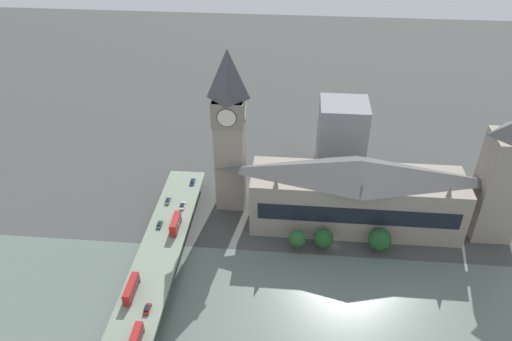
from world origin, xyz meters
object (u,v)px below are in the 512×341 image
object	(u,v)px
car_southbound_mid	(160,224)
car_southbound_extra	(147,309)
double_decker_bus_mid	(175,223)
car_northbound_mid	(193,182)
clock_tower	(230,129)
double_decker_bus_rear	(135,340)
car_southbound_lead	(182,206)
parliament_hall	(356,194)
road_bridge	(147,288)
victoria_tower	(502,180)
car_northbound_tail	(168,201)
double_decker_bus_lead	(131,288)

from	to	relation	value
car_southbound_mid	car_southbound_extra	world-z (taller)	car_southbound_extra
double_decker_bus_mid	car_northbound_mid	size ratio (longest dim) A/B	2.23
clock_tower	car_southbound_extra	world-z (taller)	clock_tower
double_decker_bus_rear	car_southbound_lead	world-z (taller)	double_decker_bus_rear
parliament_hall	clock_tower	distance (m)	57.12
parliament_hall	road_bridge	distance (m)	88.13
victoria_tower	car_southbound_lead	size ratio (longest dim) A/B	11.87
parliament_hall	car_northbound_tail	distance (m)	78.00
double_decker_bus_rear	car_southbound_lead	bearing A→B (deg)	0.18
car_southbound_extra	car_southbound_lead	bearing A→B (deg)	0.07
parliament_hall	car_northbound_mid	xyz separation A→B (m)	(14.16, 69.91, -8.45)
victoria_tower	car_southbound_lead	world-z (taller)	victoria_tower
parliament_hall	car_northbound_tail	xyz separation A→B (m)	(-0.45, 77.54, -8.41)
double_decker_bus_mid	car_southbound_lead	xyz separation A→B (m)	(13.71, 0.35, -2.10)
victoria_tower	car_southbound_lead	xyz separation A→B (m)	(-3.43, 124.33, -18.74)
car_northbound_tail	car_southbound_extra	size ratio (longest dim) A/B	1.00
double_decker_bus_mid	car_northbound_tail	distance (m)	18.25
car_northbound_mid	car_southbound_lead	distance (m)	17.55
car_southbound_extra	double_decker_bus_mid	bearing A→B (deg)	-0.39
car_northbound_mid	parliament_hall	bearing A→B (deg)	-101.45
car_northbound_mid	car_southbound_extra	distance (m)	71.89
victoria_tower	car_northbound_tail	world-z (taller)	victoria_tower
car_southbound_lead	parliament_hall	bearing A→B (deg)	-87.27
victoria_tower	double_decker_bus_mid	distance (m)	126.26
clock_tower	road_bridge	bearing A→B (deg)	159.07
road_bridge	double_decker_bus_rear	xyz separation A→B (m)	(-24.02, -3.30, 3.73)
parliament_hall	double_decker_bus_lead	size ratio (longest dim) A/B	7.13
road_bridge	car_southbound_extra	xyz separation A→B (m)	(-10.66, -3.16, 1.98)
clock_tower	car_northbound_mid	bearing A→B (deg)	77.36
car_northbound_tail	car_southbound_lead	bearing A→B (deg)	-113.13
clock_tower	car_southbound_mid	size ratio (longest dim) A/B	15.04
double_decker_bus_mid	double_decker_bus_rear	bearing A→B (deg)	179.85
double_decker_bus_rear	car_southbound_extra	bearing A→B (deg)	0.61
clock_tower	car_northbound_tail	bearing A→B (deg)	112.44
parliament_hall	car_southbound_mid	world-z (taller)	parliament_hall
clock_tower	double_decker_bus_mid	distance (m)	43.07
victoria_tower	car_southbound_mid	size ratio (longest dim) A/B	11.92
double_decker_bus_mid	car_southbound_lead	world-z (taller)	double_decker_bus_mid
clock_tower	car_northbound_mid	xyz separation A→B (m)	(4.03, 17.98, -29.99)
road_bridge	double_decker_bus_lead	xyz separation A→B (m)	(-4.09, 3.90, 3.76)
car_northbound_tail	car_southbound_mid	distance (m)	15.42
double_decker_bus_rear	clock_tower	bearing A→B (deg)	-12.88
car_northbound_mid	car_northbound_tail	xyz separation A→B (m)	(-14.61, 7.64, 0.04)
victoria_tower	double_decker_bus_rear	distance (m)	144.06
car_northbound_tail	car_southbound_extra	world-z (taller)	car_southbound_extra
car_northbound_tail	double_decker_bus_rear	bearing A→B (deg)	-174.30
clock_tower	road_bridge	xyz separation A→B (m)	(-57.19, 21.87, -31.86)
car_southbound_extra	road_bridge	bearing A→B (deg)	16.51
car_northbound_tail	car_southbound_extra	xyz separation A→B (m)	(-57.27, -6.91, 0.07)
victoria_tower	car_northbound_mid	world-z (taller)	victoria_tower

